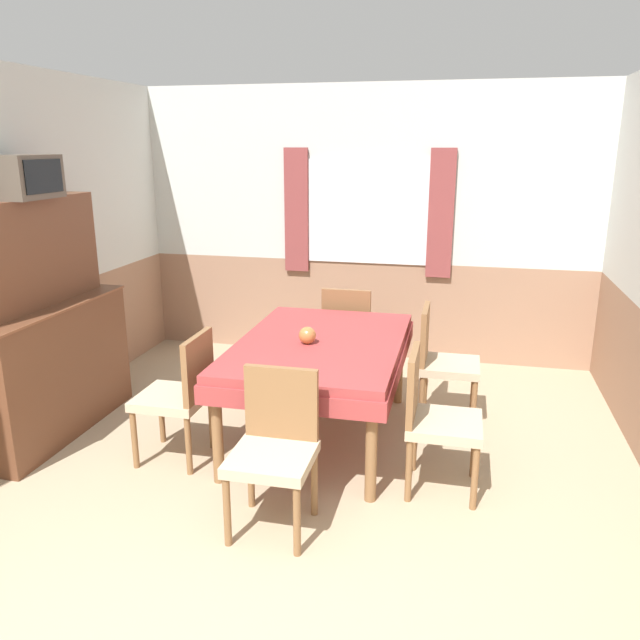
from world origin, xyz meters
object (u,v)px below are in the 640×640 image
(chair_right_near, at_px, (434,415))
(chair_head_near, at_px, (275,444))
(chair_head_window, at_px, (349,331))
(tv, at_px, (25,177))
(dining_table, at_px, (320,354))
(vase, at_px, (307,335))
(sideboard, at_px, (44,338))
(chair_left_near, at_px, (181,392))
(chair_right_far, at_px, (441,359))

(chair_right_near, height_order, chair_head_near, same)
(chair_head_window, bearing_deg, tv, -142.53)
(dining_table, height_order, chair_head_near, chair_head_near)
(dining_table, bearing_deg, vase, -130.42)
(chair_right_near, distance_m, sideboard, 2.79)
(chair_left_near, xyz_separation_m, vase, (0.75, 0.44, 0.31))
(dining_table, distance_m, chair_left_near, 0.99)
(dining_table, distance_m, sideboard, 1.98)
(chair_head_near, height_order, chair_head_window, same)
(tv, bearing_deg, chair_head_near, -20.82)
(chair_head_near, relative_size, vase, 7.36)
(chair_left_near, height_order, vase, chair_left_near)
(sideboard, bearing_deg, chair_left_near, -8.93)
(chair_right_far, height_order, tv, tv)
(sideboard, bearing_deg, tv, -36.41)
(chair_head_near, bearing_deg, chair_right_far, -116.89)
(chair_head_near, bearing_deg, chair_right_near, -145.08)
(chair_left_near, relative_size, vase, 7.36)
(sideboard, bearing_deg, chair_right_near, -3.65)
(sideboard, bearing_deg, chair_head_window, 36.62)
(dining_table, bearing_deg, chair_head_window, 90.00)
(chair_right_far, bearing_deg, chair_right_near, 0.00)
(dining_table, bearing_deg, chair_right_near, -32.49)
(chair_right_far, bearing_deg, chair_head_near, -26.89)
(dining_table, distance_m, vase, 0.20)
(chair_right_near, relative_size, sideboard, 0.52)
(dining_table, xyz_separation_m, chair_head_window, (-0.00, 1.10, -0.15))
(dining_table, distance_m, chair_right_near, 0.99)
(chair_head_near, distance_m, sideboard, 2.10)
(chair_head_window, bearing_deg, vase, -93.49)
(dining_table, bearing_deg, chair_right_far, 32.49)
(tv, height_order, vase, tv)
(vase, bearing_deg, chair_left_near, -149.66)
(chair_head_near, xyz_separation_m, chair_head_window, (-0.00, 2.20, 0.00))
(dining_table, distance_m, chair_head_near, 1.11)
(chair_right_near, xyz_separation_m, chair_head_near, (-0.82, -0.58, 0.00))
(chair_right_far, xyz_separation_m, tv, (-2.75, -0.90, 1.36))
(chair_head_near, bearing_deg, vase, -85.93)
(sideboard, distance_m, tv, 1.13)
(chair_head_near, relative_size, tv, 1.93)
(sideboard, bearing_deg, vase, 7.99)
(chair_head_window, relative_size, vase, 7.36)
(chair_right_far, bearing_deg, chair_left_near, -57.51)
(chair_right_far, relative_size, vase, 7.36)
(sideboard, height_order, tv, tv)
(dining_table, height_order, chair_left_near, chair_left_near)
(chair_left_near, distance_m, tv, 1.76)
(chair_right_near, xyz_separation_m, chair_left_near, (-1.65, 0.00, 0.00))
(chair_head_window, xyz_separation_m, sideboard, (-1.95, -1.45, 0.24))
(chair_left_near, height_order, tv, tv)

